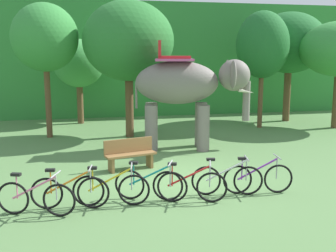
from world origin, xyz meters
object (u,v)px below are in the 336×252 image
at_px(bike_yellow, 111,189).
at_px(bike_purple, 258,178).
at_px(tree_center, 45,38).
at_px(tree_center_right, 263,45).
at_px(tree_far_left, 79,64).
at_px(bike_orange, 70,192).
at_px(wooden_bench, 130,153).
at_px(tree_center_left, 290,43).
at_px(bike_teal, 151,184).
at_px(bike_red, 189,185).
at_px(elephant, 187,87).
at_px(bike_white, 227,179).
at_px(tree_right, 128,41).
at_px(bike_pink, 36,198).

xyz_separation_m(bike_yellow, bike_purple, (3.52, 0.09, 0.00)).
distance_m(tree_center, tree_center_right, 9.28).
relative_size(tree_far_left, bike_purple, 2.38).
height_order(bike_orange, bike_purple, same).
bearing_deg(wooden_bench, tree_center_left, 39.13).
bearing_deg(bike_teal, tree_center, 109.18).
bearing_deg(bike_purple, bike_orange, -178.98).
relative_size(tree_center, bike_purple, 3.11).
distance_m(bike_teal, bike_red, 0.89).
xyz_separation_m(bike_orange, bike_teal, (1.80, 0.13, 0.00)).
distance_m(bike_orange, bike_yellow, 0.89).
distance_m(tree_center_left, bike_yellow, 14.22).
distance_m(tree_center_right, tree_center_left, 2.61).
height_order(tree_center, elephant, tree_center).
distance_m(tree_center_left, bike_teal, 13.52).
bearing_deg(bike_purple, tree_far_left, 110.25).
bearing_deg(bike_yellow, wooden_bench, 75.10).
xyz_separation_m(tree_center_right, bike_orange, (-8.28, -8.45, -3.34)).
relative_size(tree_center_left, bike_white, 3.19).
distance_m(bike_orange, bike_teal, 1.80).
xyz_separation_m(tree_right, bike_white, (1.44, -7.48, -3.44)).
relative_size(tree_center_right, bike_purple, 3.07).
xyz_separation_m(tree_far_left, bike_purple, (4.16, -11.28, -2.49)).
height_order(tree_center, bike_pink, tree_center).
xyz_separation_m(elephant, bike_yellow, (-3.04, -5.09, -1.82)).
height_order(tree_far_left, tree_center_left, tree_center_left).
bearing_deg(elephant, wooden_bench, -135.37).
relative_size(tree_far_left, tree_center_right, 0.77).
bearing_deg(bike_orange, tree_center_left, 43.74).
bearing_deg(tree_center_right, tree_far_left, 160.09).
bearing_deg(bike_white, tree_far_left, 106.82).
bearing_deg(elephant, bike_red, -103.78).
bearing_deg(elephant, tree_right, 124.31).
relative_size(tree_center_right, wooden_bench, 3.36).
bearing_deg(bike_white, bike_pink, -175.14).
bearing_deg(bike_red, tree_center, 113.77).
xyz_separation_m(bike_teal, wooden_bench, (-0.15, 2.70, 0.09)).
height_order(tree_center_left, bike_yellow, tree_center_left).
bearing_deg(tree_center_left, bike_teal, -131.22).
height_order(elephant, bike_pink, elephant).
bearing_deg(tree_center, tree_center_left, 8.98).
xyz_separation_m(tree_right, tree_center_left, (8.20, 2.36, 0.03)).
relative_size(elephant, wooden_bench, 2.73).
relative_size(tree_far_left, bike_orange, 2.39).
xyz_separation_m(tree_center_left, bike_purple, (-6.00, -9.88, -3.47)).
bearing_deg(bike_teal, bike_red, -16.23).
distance_m(tree_center_left, wooden_bench, 11.79).
relative_size(tree_center_right, bike_pink, 3.19).
xyz_separation_m(tree_right, elephant, (1.72, -2.52, -1.62)).
relative_size(bike_yellow, bike_teal, 1.06).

